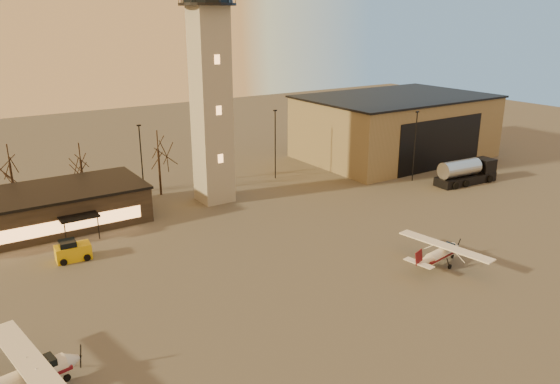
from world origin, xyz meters
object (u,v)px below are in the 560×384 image
object	(u,v)px
control_tower	(210,73)
cessna_front	(442,255)
fuel_truck	(466,174)
terminal	(28,212)
service_cart	(73,252)
cessna_rear	(27,382)
hangar	(395,126)

from	to	relation	value
control_tower	cessna_front	xyz separation A→B (m)	(9.55, -29.35, -15.40)
control_tower	cessna_front	bearing A→B (deg)	-71.97
control_tower	fuel_truck	distance (m)	38.76
control_tower	cessna_front	world-z (taller)	control_tower
control_tower	terminal	size ratio (longest dim) A/B	1.28
terminal	service_cart	world-z (taller)	terminal
control_tower	service_cart	xyz separation A→B (m)	(-19.98, -8.68, -15.53)
cessna_rear	service_cart	xyz separation A→B (m)	(7.41, 19.51, -0.36)
cessna_rear	fuel_truck	world-z (taller)	fuel_truck
fuel_truck	service_cart	world-z (taller)	fuel_truck
terminal	service_cart	xyz separation A→B (m)	(2.01, -10.66, -1.36)
cessna_rear	hangar	bearing A→B (deg)	17.81
cessna_rear	control_tower	bearing A→B (deg)	36.72
control_tower	hangar	world-z (taller)	control_tower
control_tower	terminal	xyz separation A→B (m)	(-21.99, 1.98, -14.17)
cessna_front	service_cart	size ratio (longest dim) A/B	2.90
terminal	cessna_rear	xyz separation A→B (m)	(-5.40, -30.17, -1.00)
control_tower	cessna_rear	size ratio (longest dim) A/B	2.64
cessna_rear	fuel_truck	bearing A→B (deg)	4.86
control_tower	service_cart	world-z (taller)	control_tower
control_tower	cessna_rear	world-z (taller)	control_tower
terminal	cessna_rear	distance (m)	30.67
terminal	fuel_truck	distance (m)	57.31
control_tower	cessna_rear	bearing A→B (deg)	-134.18
hangar	cessna_front	size ratio (longest dim) A/B	3.10
hangar	cessna_rear	distance (m)	71.20
cessna_front	control_tower	bearing A→B (deg)	99.47
hangar	cessna_rear	size ratio (longest dim) A/B	2.48
control_tower	cessna_rear	distance (m)	42.13
terminal	service_cart	distance (m)	10.93
control_tower	cessna_front	distance (m)	34.49
fuel_truck	hangar	bearing A→B (deg)	85.31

